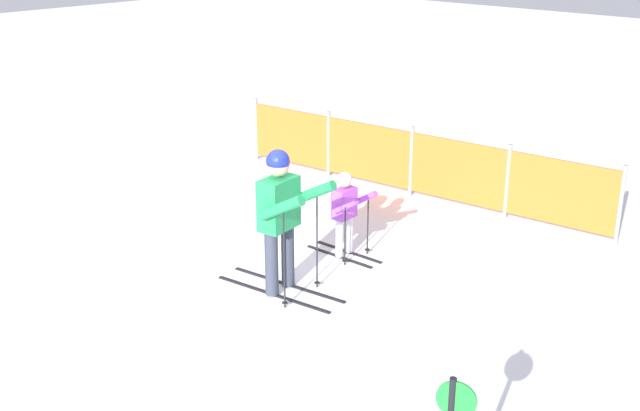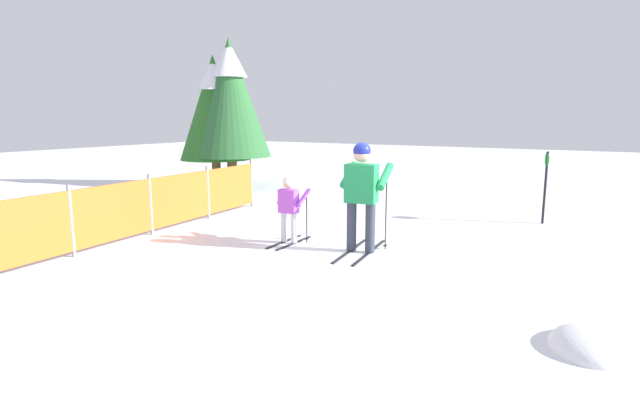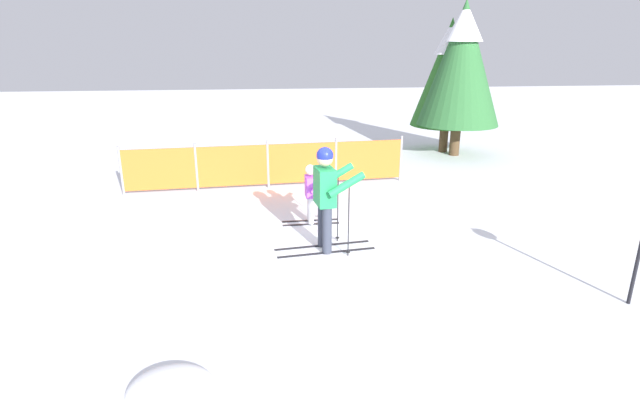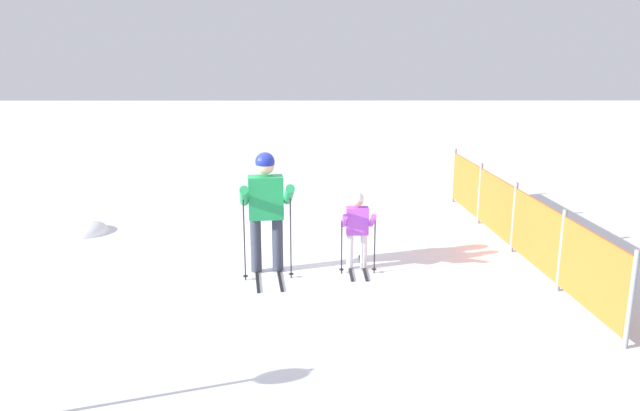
# 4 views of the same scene
# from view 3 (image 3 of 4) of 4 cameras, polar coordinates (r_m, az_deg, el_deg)

# --- Properties ---
(ground_plane) EXTENTS (60.00, 60.00, 0.00)m
(ground_plane) POSITION_cam_3_polar(r_m,az_deg,el_deg) (8.52, 0.65, -5.72)
(ground_plane) COLOR white
(skier_adult) EXTENTS (1.75, 0.83, 1.82)m
(skier_adult) POSITION_cam_3_polar(r_m,az_deg,el_deg) (8.37, 0.76, 1.85)
(skier_adult) COLOR black
(skier_adult) RESTS_ON ground_plane
(skier_child) EXTENTS (1.13, 0.56, 1.19)m
(skier_child) POSITION_cam_3_polar(r_m,az_deg,el_deg) (9.76, -1.00, 1.89)
(skier_child) COLOR black
(skier_child) RESTS_ON ground_plane
(safety_fence) EXTENTS (6.85, 0.59, 1.17)m
(safety_fence) POSITION_cam_3_polar(r_m,az_deg,el_deg) (12.28, -5.98, 4.69)
(safety_fence) COLOR gray
(safety_fence) RESTS_ON ground_plane
(conifer_far) EXTENTS (2.22, 2.22, 4.12)m
(conifer_far) POSITION_cam_3_polar(r_m,az_deg,el_deg) (16.50, 14.52, 14.64)
(conifer_far) COLOR #4C3823
(conifer_far) RESTS_ON ground_plane
(conifer_near) EXTENTS (2.49, 2.49, 4.63)m
(conifer_near) POSITION_cam_3_polar(r_m,az_deg,el_deg) (16.09, 15.89, 15.57)
(conifer_near) COLOR #4C3823
(conifer_near) RESTS_ON ground_plane
(snow_mound) EXTENTS (0.93, 0.79, 0.37)m
(snow_mound) POSITION_cam_3_polar(r_m,az_deg,el_deg) (5.77, -16.61, -19.67)
(snow_mound) COLOR white
(snow_mound) RESTS_ON ground_plane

